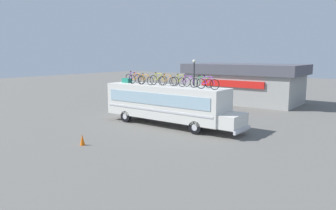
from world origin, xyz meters
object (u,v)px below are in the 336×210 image
at_px(rooftop_bicycle_3, 145,80).
at_px(rooftop_bicycle_6, 181,81).
at_px(rooftop_bicycle_4, 158,80).
at_px(rooftop_bicycle_8, 203,83).
at_px(rooftop_bicycle_2, 137,79).
at_px(traffic_cone, 82,140).
at_px(street_lamp, 194,82).
at_px(rooftop_bicycle_9, 208,83).
at_px(bus, 167,103).
at_px(luggage_bag_1, 127,80).
at_px(rooftop_bicycle_7, 188,82).
at_px(rooftop_bicycle_1, 133,78).
at_px(rooftop_bicycle_5, 167,81).

relative_size(rooftop_bicycle_3, rooftop_bicycle_6, 0.93).
xyz_separation_m(rooftop_bicycle_4, rooftop_bicycle_8, (3.71, 0.41, -0.04)).
bearing_deg(rooftop_bicycle_2, rooftop_bicycle_6, 10.09).
bearing_deg(rooftop_bicycle_8, traffic_cone, -114.61).
distance_m(traffic_cone, street_lamp, 13.35).
relative_size(rooftop_bicycle_9, traffic_cone, 2.61).
relative_size(bus, luggage_bag_1, 15.54).
bearing_deg(rooftop_bicycle_2, rooftop_bicycle_7, 3.79).
bearing_deg(rooftop_bicycle_1, rooftop_bicycle_7, -3.06).
bearing_deg(street_lamp, rooftop_bicycle_7, -61.61).
bearing_deg(rooftop_bicycle_1, rooftop_bicycle_2, -32.06).
relative_size(rooftop_bicycle_1, rooftop_bicycle_6, 1.02).
bearing_deg(rooftop_bicycle_6, traffic_cone, -102.61).
distance_m(rooftop_bicycle_7, street_lamp, 6.46).
bearing_deg(rooftop_bicycle_1, rooftop_bicycle_6, 0.77).
bearing_deg(rooftop_bicycle_5, rooftop_bicycle_1, 175.53).
xyz_separation_m(rooftop_bicycle_2, rooftop_bicycle_6, (3.78, 0.67, -0.01)).
height_order(luggage_bag_1, rooftop_bicycle_5, rooftop_bicycle_5).
distance_m(rooftop_bicycle_2, rooftop_bicycle_3, 0.93).
xyz_separation_m(bus, rooftop_bicycle_1, (-3.77, 0.27, 1.69)).
bearing_deg(rooftop_bicycle_7, rooftop_bicycle_9, -11.24).
distance_m(rooftop_bicycle_4, rooftop_bicycle_5, 0.87).
distance_m(bus, rooftop_bicycle_9, 4.09).
bearing_deg(rooftop_bicycle_7, rooftop_bicycle_6, 157.15).
bearing_deg(traffic_cone, street_lamp, 91.98).
relative_size(rooftop_bicycle_1, rooftop_bicycle_7, 1.04).
distance_m(rooftop_bicycle_1, rooftop_bicycle_3, 2.01).
relative_size(rooftop_bicycle_6, rooftop_bicycle_8, 1.03).
relative_size(rooftop_bicycle_3, rooftop_bicycle_8, 0.96).
bearing_deg(rooftop_bicycle_5, rooftop_bicycle_8, 8.32).
bearing_deg(rooftop_bicycle_7, bus, 178.92).
distance_m(rooftop_bicycle_5, rooftop_bicycle_7, 1.85).
height_order(rooftop_bicycle_1, traffic_cone, rooftop_bicycle_1).
height_order(rooftop_bicycle_6, rooftop_bicycle_8, rooftop_bicycle_6).
height_order(rooftop_bicycle_3, street_lamp, street_lamp).
height_order(luggage_bag_1, rooftop_bicycle_4, rooftop_bicycle_4).
relative_size(rooftop_bicycle_5, traffic_cone, 2.59).
bearing_deg(rooftop_bicycle_6, rooftop_bicycle_1, -179.23).
xyz_separation_m(rooftop_bicycle_3, rooftop_bicycle_5, (1.87, 0.35, 0.01)).
distance_m(rooftop_bicycle_1, rooftop_bicycle_2, 1.15).
bearing_deg(rooftop_bicycle_7, rooftop_bicycle_5, 179.81).
bearing_deg(street_lamp, rooftop_bicycle_4, -86.55).
bearing_deg(rooftop_bicycle_1, traffic_cone, -68.70).
relative_size(bus, rooftop_bicycle_3, 7.11).
bearing_deg(bus, rooftop_bicycle_9, -6.21).
distance_m(rooftop_bicycle_7, traffic_cone, 8.46).
distance_m(luggage_bag_1, traffic_cone, 8.88).
height_order(rooftop_bicycle_2, rooftop_bicycle_5, rooftop_bicycle_2).
bearing_deg(bus, rooftop_bicycle_8, 7.75).
xyz_separation_m(rooftop_bicycle_4, traffic_cone, (0.11, -7.44, -3.12)).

